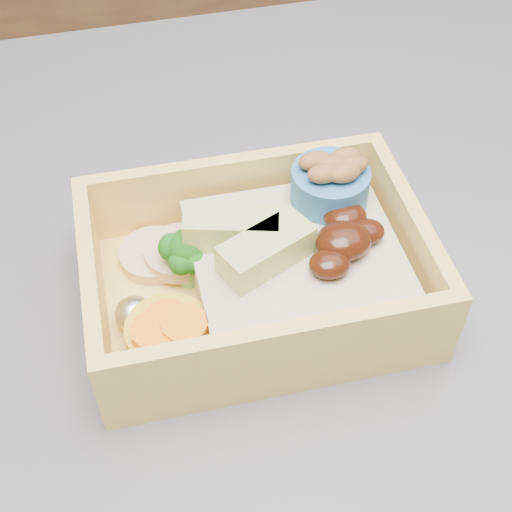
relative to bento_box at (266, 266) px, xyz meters
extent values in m
cube|color=brown|center=(-0.13, 1.23, -0.50)|extent=(3.20, 0.60, 0.90)
cube|color=#35353A|center=(-0.13, -0.07, -0.05)|extent=(1.24, 0.84, 0.04)
cube|color=#EFC662|center=(-0.01, 0.00, -0.02)|extent=(0.21, 0.15, 0.01)
cube|color=#EFC662|center=(-0.01, 0.07, 0.01)|extent=(0.20, 0.01, 0.05)
cube|color=#EFC662|center=(-0.01, -0.07, 0.01)|extent=(0.20, 0.01, 0.05)
cube|color=#EFC662|center=(0.09, 0.00, 0.01)|extent=(0.01, 0.13, 0.05)
cube|color=#EFC662|center=(-0.10, 0.00, 0.01)|extent=(0.01, 0.13, 0.05)
cube|color=tan|center=(0.02, 0.00, 0.00)|extent=(0.13, 0.11, 0.03)
ellipsoid|color=black|center=(0.04, -0.01, 0.02)|extent=(0.03, 0.03, 0.02)
ellipsoid|color=black|center=(0.05, 0.01, 0.02)|extent=(0.03, 0.02, 0.01)
ellipsoid|color=black|center=(0.03, -0.03, 0.02)|extent=(0.03, 0.02, 0.01)
ellipsoid|color=black|center=(0.06, -0.01, 0.02)|extent=(0.02, 0.02, 0.01)
cube|color=#B2CD6B|center=(0.00, -0.01, 0.02)|extent=(0.06, 0.05, 0.02)
cube|color=#B2CD6B|center=(-0.02, 0.01, 0.02)|extent=(0.06, 0.04, 0.02)
cylinder|color=#79B662|center=(-0.05, 0.01, -0.01)|extent=(0.01, 0.01, 0.02)
sphere|color=#1B5E15|center=(-0.05, 0.01, 0.01)|extent=(0.02, 0.02, 0.02)
sphere|color=#1B5E15|center=(-0.04, 0.02, 0.01)|extent=(0.02, 0.02, 0.02)
sphere|color=#1B5E15|center=(-0.05, 0.02, 0.01)|extent=(0.02, 0.02, 0.02)
sphere|color=#1B5E15|center=(-0.04, 0.01, 0.01)|extent=(0.02, 0.02, 0.02)
sphere|color=#1B5E15|center=(-0.05, 0.01, 0.01)|extent=(0.02, 0.02, 0.02)
sphere|color=#1B5E15|center=(-0.05, 0.02, 0.01)|extent=(0.02, 0.02, 0.02)
cylinder|color=gold|center=(-0.07, -0.03, -0.01)|extent=(0.05, 0.05, 0.02)
cylinder|color=orange|center=(-0.07, -0.03, 0.01)|extent=(0.03, 0.03, 0.00)
cylinder|color=orange|center=(-0.07, -0.04, 0.01)|extent=(0.03, 0.03, 0.00)
cylinder|color=orange|center=(-0.06, -0.04, 0.01)|extent=(0.03, 0.03, 0.00)
cylinder|color=tan|center=(-0.06, 0.04, -0.01)|extent=(0.04, 0.04, 0.01)
cylinder|color=tan|center=(-0.05, 0.03, -0.01)|extent=(0.04, 0.04, 0.01)
ellipsoid|color=silver|center=(-0.03, 0.05, -0.01)|extent=(0.02, 0.02, 0.02)
ellipsoid|color=silver|center=(-0.08, -0.01, -0.01)|extent=(0.02, 0.02, 0.02)
cylinder|color=teal|center=(0.05, 0.03, 0.03)|extent=(0.05, 0.05, 0.02)
ellipsoid|color=brown|center=(0.05, 0.03, 0.04)|extent=(0.02, 0.01, 0.01)
ellipsoid|color=brown|center=(0.06, 0.04, 0.04)|extent=(0.02, 0.01, 0.01)
ellipsoid|color=brown|center=(0.04, 0.04, 0.04)|extent=(0.02, 0.01, 0.01)
ellipsoid|color=brown|center=(0.05, 0.02, 0.04)|extent=(0.02, 0.01, 0.01)
ellipsoid|color=brown|center=(0.04, 0.03, 0.04)|extent=(0.02, 0.01, 0.01)
ellipsoid|color=brown|center=(0.06, 0.03, 0.04)|extent=(0.02, 0.01, 0.01)
camera|label=1|loc=(-0.08, -0.28, 0.33)|focal=50.00mm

